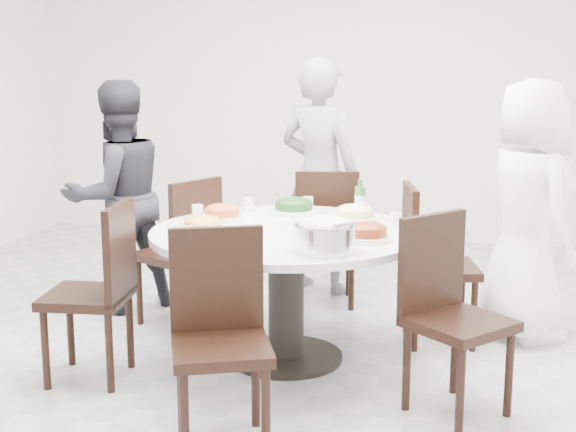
% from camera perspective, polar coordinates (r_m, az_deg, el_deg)
% --- Properties ---
extents(floor, '(6.00, 6.00, 0.01)m').
position_cam_1_polar(floor, '(4.83, -1.00, -9.17)').
color(floor, '#ACACB1').
rests_on(floor, ground).
extents(wall_back, '(6.00, 0.01, 2.80)m').
position_cam_1_polar(wall_back, '(7.48, 4.37, 9.05)').
color(wall_back, white).
rests_on(wall_back, ground).
extents(dining_table, '(1.50, 1.50, 0.75)m').
position_cam_1_polar(dining_table, '(4.50, -0.14, -5.68)').
color(dining_table, white).
rests_on(dining_table, floor).
extents(chair_ne, '(0.50, 0.50, 0.95)m').
position_cam_1_polar(chair_ne, '(4.85, 10.81, -3.43)').
color(chair_ne, black).
rests_on(chair_ne, floor).
extents(chair_n, '(0.49, 0.49, 0.95)m').
position_cam_1_polar(chair_n, '(5.52, 2.71, -1.43)').
color(chair_n, black).
rests_on(chair_n, floor).
extents(chair_nw, '(0.56, 0.56, 0.95)m').
position_cam_1_polar(chair_nw, '(5.14, -7.95, -2.50)').
color(chair_nw, black).
rests_on(chair_nw, floor).
extents(chair_sw, '(0.46, 0.46, 0.95)m').
position_cam_1_polar(chair_sw, '(4.35, -14.12, -5.29)').
color(chair_sw, black).
rests_on(chair_sw, floor).
extents(chair_s, '(0.55, 0.55, 0.95)m').
position_cam_1_polar(chair_s, '(3.51, -4.79, -9.03)').
color(chair_s, black).
rests_on(chair_s, floor).
extents(chair_se, '(0.59, 0.59, 0.95)m').
position_cam_1_polar(chair_se, '(3.89, 12.11, -7.15)').
color(chair_se, black).
rests_on(chair_se, floor).
extents(diner_right, '(0.80, 0.91, 1.57)m').
position_cam_1_polar(diner_right, '(4.99, 16.71, 0.36)').
color(diner_right, white).
rests_on(diner_right, floor).
extents(diner_middle, '(0.71, 0.58, 1.69)m').
position_cam_1_polar(diner_middle, '(5.77, 2.26, 2.85)').
color(diner_middle, black).
rests_on(diner_middle, floor).
extents(diner_left, '(0.93, 0.95, 1.54)m').
position_cam_1_polar(diner_left, '(5.46, -12.04, 1.34)').
color(diner_left, black).
rests_on(diner_left, floor).
extents(dish_greens, '(0.29, 0.29, 0.08)m').
position_cam_1_polar(dish_greens, '(4.88, 0.42, 0.64)').
color(dish_greens, white).
rests_on(dish_greens, dining_table).
extents(dish_pale, '(0.28, 0.28, 0.08)m').
position_cam_1_polar(dish_pale, '(4.67, 4.75, 0.10)').
color(dish_pale, white).
rests_on(dish_pale, dining_table).
extents(dish_orange, '(0.26, 0.26, 0.07)m').
position_cam_1_polar(dish_orange, '(4.69, -4.71, 0.14)').
color(dish_orange, white).
rests_on(dish_orange, dining_table).
extents(dish_redbrown, '(0.27, 0.27, 0.07)m').
position_cam_1_polar(dish_redbrown, '(4.18, 5.64, -1.28)').
color(dish_redbrown, white).
rests_on(dish_redbrown, dining_table).
extents(dish_tofu, '(0.26, 0.26, 0.07)m').
position_cam_1_polar(dish_tofu, '(4.36, -6.09, -0.78)').
color(dish_tofu, white).
rests_on(dish_tofu, dining_table).
extents(rice_bowl, '(0.31, 0.31, 0.13)m').
position_cam_1_polar(rice_bowl, '(3.92, 2.63, -1.59)').
color(rice_bowl, silver).
rests_on(rice_bowl, dining_table).
extents(soup_bowl, '(0.28, 0.28, 0.09)m').
position_cam_1_polar(soup_bowl, '(4.03, -6.22, -1.65)').
color(soup_bowl, white).
rests_on(soup_bowl, dining_table).
extents(beverage_bottle, '(0.06, 0.06, 0.22)m').
position_cam_1_polar(beverage_bottle, '(4.84, 5.13, 1.35)').
color(beverage_bottle, '#28652E').
rests_on(beverage_bottle, dining_table).
extents(tea_cups, '(0.07, 0.07, 0.08)m').
position_cam_1_polar(tea_cups, '(5.03, 1.36, 0.98)').
color(tea_cups, white).
rests_on(tea_cups, dining_table).
extents(chopsticks, '(0.24, 0.04, 0.01)m').
position_cam_1_polar(chopsticks, '(5.04, 1.11, 0.61)').
color(chopsticks, tan).
rests_on(chopsticks, dining_table).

